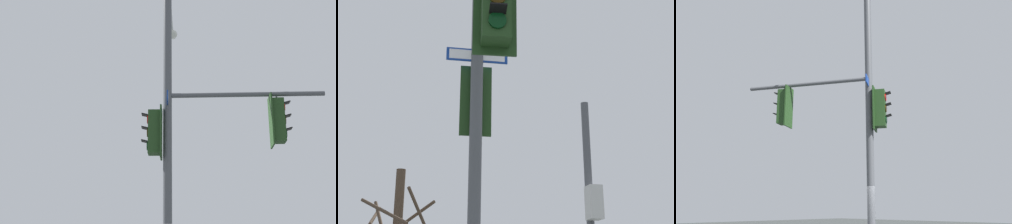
# 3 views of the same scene
# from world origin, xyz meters

# --- Properties ---
(main_signal_pole_assembly) EXTENTS (5.31, 3.58, 9.31)m
(main_signal_pole_assembly) POSITION_xyz_m (-0.00, -0.44, 5.17)
(main_signal_pole_assembly) COLOR #4C4F54
(main_signal_pole_assembly) RESTS_ON ground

